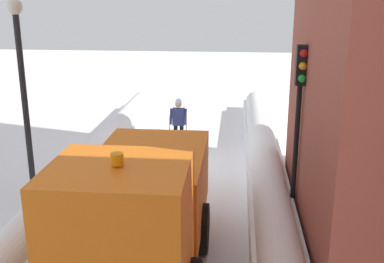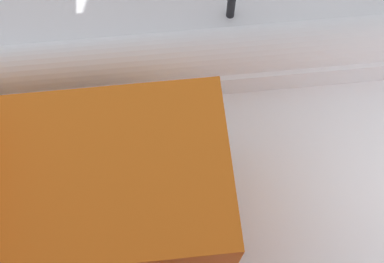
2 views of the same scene
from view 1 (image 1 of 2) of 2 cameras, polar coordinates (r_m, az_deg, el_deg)
name	(u,v)px [view 1 (image 1 of 2)]	position (r m, az deg, el deg)	size (l,w,h in m)	color
plow_truck	(139,210)	(9.16, -6.49, -9.45)	(3.20, 5.98, 3.12)	orange
skier	(179,120)	(17.05, -1.64, 1.39)	(0.62, 1.80, 1.81)	black
traffic_light_pole	(299,101)	(11.14, 12.88, 3.56)	(0.28, 0.42, 4.34)	black
street_lamp	(22,76)	(13.14, -19.88, 6.30)	(0.40, 0.40, 5.30)	black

